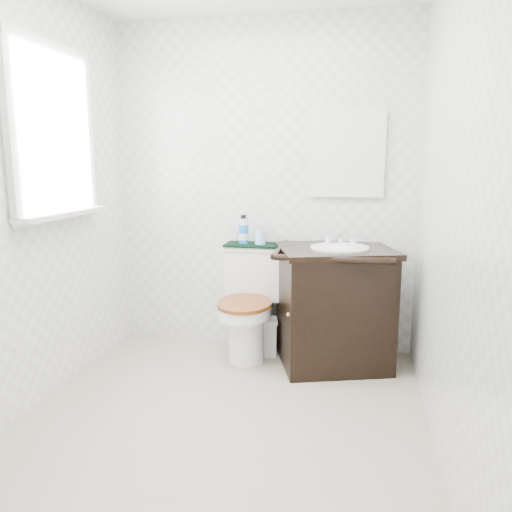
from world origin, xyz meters
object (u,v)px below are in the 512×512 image
(vanity, at_px, (334,303))
(toilet, at_px, (250,308))
(trash_bin, at_px, (264,336))
(cup, at_px, (260,237))
(mouthwash_bottle, at_px, (243,230))

(vanity, bearing_deg, toilet, 173.76)
(toilet, bearing_deg, trash_bin, -6.22)
(toilet, height_order, cup, cup)
(vanity, height_order, cup, vanity)
(toilet, height_order, vanity, vanity)
(toilet, xyz_separation_m, cup, (0.05, 0.11, 0.50))
(mouthwash_bottle, bearing_deg, toilet, -56.92)
(cup, bearing_deg, toilet, -114.45)
(vanity, xyz_separation_m, cup, (-0.55, 0.17, 0.41))
(trash_bin, xyz_separation_m, mouthwash_bottle, (-0.18, 0.13, 0.75))
(trash_bin, distance_m, cup, 0.72)
(mouthwash_bottle, height_order, cup, mouthwash_bottle)
(mouthwash_bottle, bearing_deg, cup, -3.00)
(vanity, xyz_separation_m, trash_bin, (-0.50, 0.05, -0.29))
(toilet, distance_m, mouthwash_bottle, 0.57)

